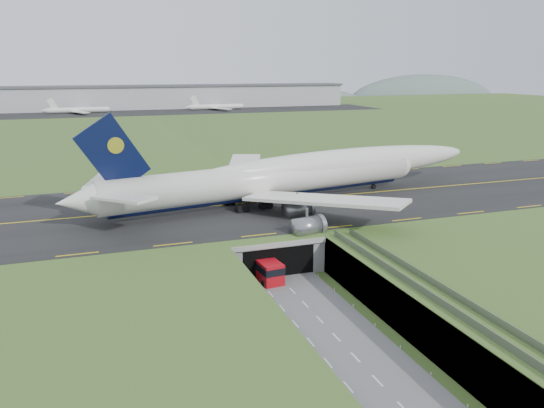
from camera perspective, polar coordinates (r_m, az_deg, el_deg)
name	(u,v)px	position (r m, az deg, el deg)	size (l,w,h in m)	color
ground	(297,297)	(79.01, 2.75, -10.00)	(900.00, 900.00, 0.00)	#385C24
airfield_deck	(298,278)	(77.82, 2.77, -7.99)	(800.00, 800.00, 6.00)	gray
trench_road	(318,319)	(72.75, 5.00, -12.21)	(12.00, 75.00, 0.20)	slate
taxiway	(237,204)	(106.62, -3.84, -0.03)	(800.00, 44.00, 0.18)	black
tunnel_portal	(262,242)	(92.42, -1.10, -4.07)	(17.00, 22.30, 6.00)	gray
guideway	(445,307)	(66.79, 18.10, -10.49)	(3.00, 53.00, 7.05)	#A8A8A3
jumbo_jet	(298,175)	(108.82, 2.79, 3.16)	(93.86, 59.86, 20.12)	white
shuttle_tram	(265,268)	(84.60, -0.80, -6.90)	(4.03, 8.76, 3.44)	#B70C15
cargo_terminal	(127,97)	(367.49, -15.29, 11.03)	(320.00, 67.00, 15.60)	#B2B2B2
distant_hills	(189,108)	(506.31, -8.90, 10.12)	(700.00, 91.00, 60.00)	slate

